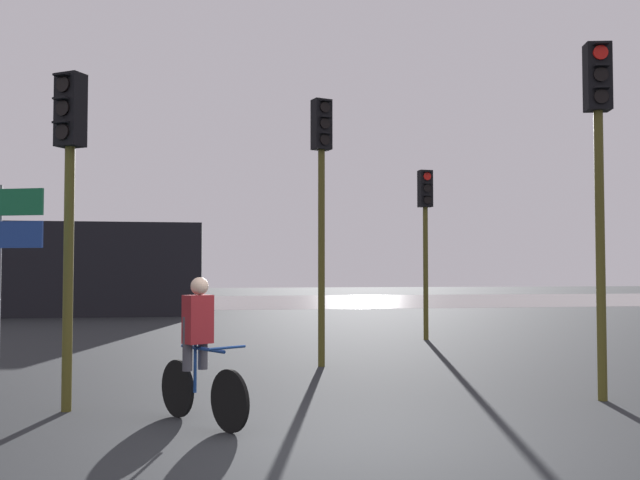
# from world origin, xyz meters

# --- Properties ---
(ground_plane) EXTENTS (120.00, 120.00, 0.00)m
(ground_plane) POSITION_xyz_m (0.00, 0.00, 0.00)
(ground_plane) COLOR black
(water_strip) EXTENTS (80.00, 16.00, 0.01)m
(water_strip) POSITION_xyz_m (0.00, 31.45, 0.00)
(water_strip) COLOR gray
(water_strip) RESTS_ON ground
(traffic_light_near_right) EXTENTS (0.36, 0.38, 4.70)m
(traffic_light_near_right) POSITION_xyz_m (3.72, 1.85, 3.26)
(traffic_light_near_right) COLOR #4C4719
(traffic_light_near_right) RESTS_ON ground
(traffic_light_center) EXTENTS (0.38, 0.40, 4.74)m
(traffic_light_center) POSITION_xyz_m (0.63, 5.65, 3.28)
(traffic_light_center) COLOR #4C4719
(traffic_light_center) RESTS_ON ground
(traffic_light_far_right) EXTENTS (0.34, 0.36, 4.13)m
(traffic_light_far_right) POSITION_xyz_m (3.90, 9.92, 2.88)
(traffic_light_far_right) COLOR #4C4719
(traffic_light_far_right) RESTS_ON ground
(traffic_light_near_left) EXTENTS (0.40, 0.42, 4.10)m
(traffic_light_near_left) POSITION_xyz_m (-3.04, 2.22, 2.87)
(traffic_light_near_left) COLOR #4C4719
(traffic_light_near_left) RESTS_ON ground
(cyclist) EXTENTS (0.96, 1.46, 1.62)m
(cyclist) POSITION_xyz_m (-1.45, 1.28, 0.82)
(cyclist) COLOR black
(cyclist) RESTS_ON ground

